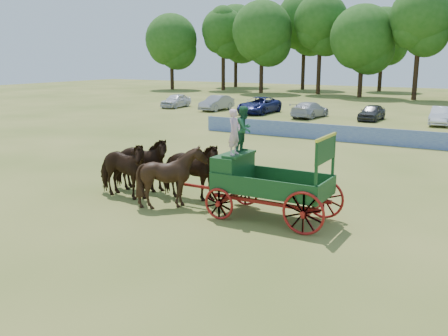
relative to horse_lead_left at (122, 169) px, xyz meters
The scene contains 8 objects.
ground 7.44m from the horse_lead_left, ahead, with size 160.00×160.00×0.00m, color #9C8F46.
horse_lead_left is the anchor object (origin of this frame).
horse_lead_right 1.10m from the horse_lead_left, 90.00° to the left, with size 1.22×2.68×2.26m, color black.
horse_wheel_left 2.40m from the horse_lead_left, ahead, with size 1.83×2.05×2.26m, color black.
horse_wheel_right 2.64m from the horse_lead_left, 24.62° to the left, with size 1.22×2.68×2.26m, color black.
farm_dray 5.41m from the horse_lead_left, ahead, with size 6.00×2.00×3.73m.
sponsor_banner 18.27m from the horse_lead_left, 69.82° to the left, with size 26.00×0.08×1.05m, color #1D399D.
treeline 59.43m from the horse_lead_left, 88.21° to the left, with size 92.61×21.57×15.76m.
Camera 1 is at (5.50, -13.35, 5.39)m, focal length 40.00 mm.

